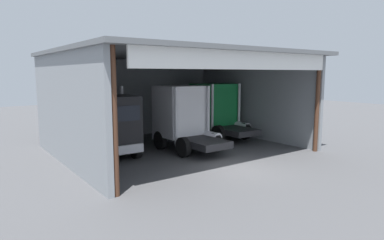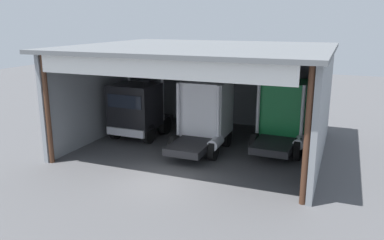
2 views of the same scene
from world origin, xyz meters
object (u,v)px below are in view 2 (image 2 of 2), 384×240
(truck_white_center_right_bay, at_px, (205,114))
(oil_drum, at_px, (260,124))
(truck_green_left_bay, at_px, (284,114))
(tool_cart, at_px, (196,117))
(truck_black_right_bay, at_px, (137,109))

(truck_white_center_right_bay, height_order, oil_drum, truck_white_center_right_bay)
(oil_drum, bearing_deg, truck_white_center_right_bay, -115.69)
(truck_green_left_bay, height_order, oil_drum, truck_green_left_bay)
(truck_white_center_right_bay, xyz_separation_m, tool_cart, (-2.29, 4.71, -1.44))
(truck_black_right_bay, relative_size, oil_drum, 4.82)
(truck_green_left_bay, distance_m, tool_cart, 7.11)
(truck_black_right_bay, height_order, truck_white_center_right_bay, truck_black_right_bay)
(truck_black_right_bay, distance_m, oil_drum, 7.84)
(truck_black_right_bay, bearing_deg, truck_green_left_bay, -169.33)
(truck_white_center_right_bay, distance_m, tool_cart, 5.43)
(truck_white_center_right_bay, relative_size, tool_cart, 4.94)
(truck_white_center_right_bay, relative_size, oil_drum, 5.44)
(oil_drum, height_order, tool_cart, tool_cart)
(truck_green_left_bay, distance_m, oil_drum, 3.65)
(truck_black_right_bay, distance_m, truck_green_left_bay, 8.49)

